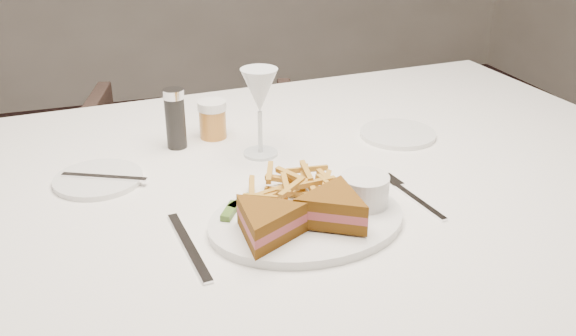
# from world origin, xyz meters

# --- Properties ---
(chair_far) EXTENTS (0.80, 0.77, 0.68)m
(chair_far) POSITION_xyz_m (0.07, 0.58, 0.34)
(chair_far) COLOR #46322B
(chair_far) RESTS_ON ground
(table_setting) EXTENTS (0.78, 0.59, 0.18)m
(table_setting) POSITION_xyz_m (0.09, -0.31, 0.79)
(table_setting) COLOR white
(table_setting) RESTS_ON table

